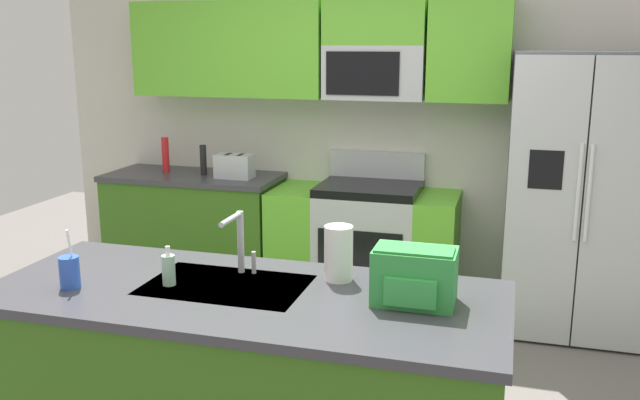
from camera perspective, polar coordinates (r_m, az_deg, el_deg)
kitchen_wall_unit at (r=5.16m, az=3.19°, el=8.28°), size 5.20×0.43×2.60m
back_counter at (r=5.49m, az=-10.39°, el=-2.45°), size 1.36×0.63×0.90m
range_oven at (r=5.05m, az=3.67°, el=-3.73°), size 1.36×0.61×1.10m
refrigerator at (r=4.77m, az=20.76°, el=0.41°), size 0.90×0.76×1.85m
island_counter at (r=3.04m, az=-6.22°, el=-15.49°), size 2.16×0.88×0.90m
toaster at (r=5.17m, az=-7.17°, el=2.83°), size 0.28×0.16×0.18m
pepper_mill at (r=5.33m, az=-9.75°, el=3.33°), size 0.05×0.05×0.23m
bottle_red at (r=5.51m, az=-12.82°, el=3.72°), size 0.06×0.06×0.27m
sink_faucet at (r=3.00m, az=-6.78°, el=-3.16°), size 0.09×0.22×0.28m
drink_cup_blue at (r=3.03m, az=-20.24°, el=-5.67°), size 0.08×0.08×0.26m
soap_dispenser at (r=2.95m, az=-12.57°, el=-5.70°), size 0.06×0.06×0.17m
paper_towel_roll at (r=2.93m, az=1.56°, el=-4.47°), size 0.12×0.12×0.24m
backpack at (r=2.69m, az=7.91°, el=-6.25°), size 0.32×0.22×0.23m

